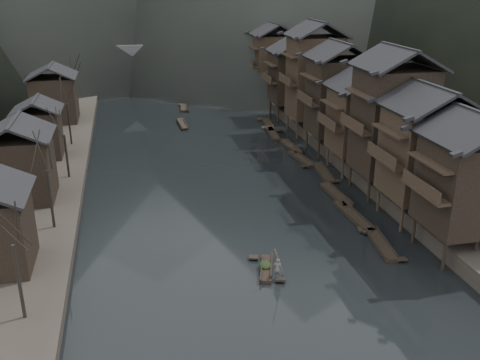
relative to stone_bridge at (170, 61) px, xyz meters
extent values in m
plane|color=black|center=(0.00, -72.00, -5.11)|extent=(300.00, 300.00, 0.00)
cube|color=#2D2823|center=(35.00, -32.00, -4.21)|extent=(40.00, 200.00, 1.80)
cylinder|color=black|center=(14.20, -82.40, -3.81)|extent=(0.30, 0.30, 2.90)
cylinder|color=black|center=(14.20, -77.60, -3.81)|extent=(0.30, 0.30, 2.90)
cylinder|color=black|center=(16.95, -82.40, -3.81)|extent=(0.30, 0.30, 2.90)
cylinder|color=black|center=(16.95, -77.60, -3.81)|extent=(0.30, 0.30, 2.90)
cube|color=black|center=(17.30, -80.00, 1.24)|extent=(7.00, 6.00, 7.49)
cube|color=black|center=(13.30, -80.00, 0.86)|extent=(1.20, 5.70, 0.25)
cylinder|color=black|center=(14.20, -75.40, -3.81)|extent=(0.30, 0.30, 2.90)
cylinder|color=black|center=(14.20, -70.60, -3.81)|extent=(0.30, 0.30, 2.90)
cylinder|color=black|center=(16.95, -75.40, -3.81)|extent=(0.30, 0.30, 2.90)
cylinder|color=black|center=(16.95, -70.60, -3.81)|extent=(0.30, 0.30, 2.90)
cube|color=black|center=(17.30, -73.00, 1.64)|extent=(7.00, 6.00, 8.31)
cube|color=black|center=(13.30, -73.00, 1.23)|extent=(1.20, 5.70, 0.25)
cylinder|color=black|center=(14.20, -68.40, -3.81)|extent=(0.30, 0.30, 2.90)
cylinder|color=black|center=(14.20, -63.60, -3.81)|extent=(0.30, 0.30, 2.90)
cylinder|color=black|center=(16.95, -68.40, -3.81)|extent=(0.30, 0.30, 2.90)
cylinder|color=black|center=(16.95, -63.60, -3.81)|extent=(0.30, 0.30, 2.90)
cube|color=black|center=(17.30, -66.00, 2.93)|extent=(7.00, 6.00, 10.89)
cube|color=black|center=(13.30, -66.00, 2.39)|extent=(1.20, 5.70, 0.25)
cylinder|color=black|center=(14.20, -61.40, -3.81)|extent=(0.30, 0.30, 2.90)
cylinder|color=black|center=(14.20, -56.60, -3.81)|extent=(0.30, 0.30, 2.90)
cylinder|color=black|center=(16.95, -61.40, -3.81)|extent=(0.30, 0.30, 2.90)
cylinder|color=black|center=(16.95, -56.60, -3.81)|extent=(0.30, 0.30, 2.90)
cube|color=black|center=(17.30, -59.00, 1.20)|extent=(7.00, 6.00, 7.42)
cube|color=black|center=(13.30, -59.00, 0.83)|extent=(1.20, 5.70, 0.25)
cylinder|color=black|center=(14.20, -53.40, -3.81)|extent=(0.30, 0.30, 2.90)
cylinder|color=black|center=(14.20, -48.60, -3.81)|extent=(0.30, 0.30, 2.90)
cylinder|color=black|center=(16.95, -53.40, -3.81)|extent=(0.30, 0.30, 2.90)
cylinder|color=black|center=(16.95, -48.60, -3.81)|extent=(0.30, 0.30, 2.90)
cube|color=black|center=(17.30, -51.00, 2.34)|extent=(7.00, 6.00, 9.69)
cube|color=black|center=(13.30, -51.00, 1.85)|extent=(1.20, 5.70, 0.25)
cylinder|color=black|center=(14.20, -44.40, -3.81)|extent=(0.30, 0.30, 2.90)
cylinder|color=black|center=(14.20, -39.60, -3.81)|extent=(0.30, 0.30, 2.90)
cylinder|color=black|center=(16.95, -44.40, -3.81)|extent=(0.30, 0.30, 2.90)
cylinder|color=black|center=(16.95, -39.60, -3.81)|extent=(0.30, 0.30, 2.90)
cube|color=black|center=(17.30, -42.00, 3.26)|extent=(7.00, 6.00, 11.54)
cube|color=black|center=(13.30, -42.00, 2.69)|extent=(1.20, 5.70, 0.25)
cylinder|color=black|center=(14.20, -34.40, -3.81)|extent=(0.30, 0.30, 2.90)
cylinder|color=black|center=(14.20, -29.60, -3.81)|extent=(0.30, 0.30, 2.90)
cylinder|color=black|center=(16.95, -34.40, -3.81)|extent=(0.30, 0.30, 2.90)
cylinder|color=black|center=(16.95, -29.60, -3.81)|extent=(0.30, 0.30, 2.90)
cube|color=black|center=(17.30, -32.00, 1.53)|extent=(7.00, 6.00, 8.09)
cube|color=black|center=(13.30, -32.00, 1.13)|extent=(1.20, 5.70, 0.25)
cylinder|color=black|center=(14.20, -22.40, -3.81)|extent=(0.30, 0.30, 2.90)
cylinder|color=black|center=(14.20, -17.60, -3.81)|extent=(0.30, 0.30, 2.90)
cylinder|color=black|center=(16.95, -22.40, -3.81)|extent=(0.30, 0.30, 2.90)
cylinder|color=black|center=(16.95, -17.60, -3.81)|extent=(0.30, 0.30, 2.90)
cube|color=black|center=(17.30, -20.00, 2.24)|extent=(7.00, 6.00, 9.50)
cube|color=black|center=(13.30, -20.00, 1.76)|extent=(1.20, 5.70, 0.25)
cube|color=black|center=(-20.50, -62.00, -0.66)|extent=(6.00, 6.00, 6.50)
cube|color=black|center=(-20.50, -48.00, -1.01)|extent=(5.00, 5.00, 5.80)
cube|color=black|center=(-20.50, -30.00, -0.51)|extent=(6.50, 6.50, 6.80)
cylinder|color=black|center=(-17.00, -83.40, -1.20)|extent=(0.24, 0.24, 5.42)
cylinder|color=black|center=(-17.00, -69.51, -1.20)|extent=(0.24, 0.24, 5.42)
cylinder|color=black|center=(-17.00, -56.39, -1.46)|extent=(0.24, 0.24, 4.90)
cylinder|color=black|center=(-17.00, -43.33, -1.12)|extent=(0.24, 0.24, 5.57)
cylinder|color=black|center=(-17.00, -23.78, -1.20)|extent=(0.24, 0.24, 5.42)
cube|color=black|center=(11.22, -77.46, -4.96)|extent=(1.87, 6.17, 0.30)
cube|color=black|center=(11.22, -77.46, -4.78)|extent=(1.91, 6.05, 0.10)
cube|color=black|center=(10.85, -74.56, -4.82)|extent=(1.02, 0.86, 0.33)
cube|color=black|center=(11.60, -80.35, -4.82)|extent=(1.02, 0.86, 0.33)
cube|color=black|center=(11.20, -71.56, -4.96)|extent=(1.43, 7.23, 0.30)
cube|color=black|center=(11.20, -71.56, -4.78)|extent=(1.48, 7.09, 0.10)
cube|color=black|center=(11.36, -68.11, -4.82)|extent=(0.97, 0.92, 0.36)
cube|color=black|center=(11.04, -75.00, -4.82)|extent=(0.97, 0.92, 0.36)
cube|color=black|center=(11.56, -66.17, -4.96)|extent=(1.35, 6.46, 0.30)
cube|color=black|center=(11.56, -66.17, -4.78)|extent=(1.40, 6.34, 0.10)
cube|color=black|center=(11.68, -63.08, -4.82)|extent=(0.96, 0.83, 0.34)
cube|color=black|center=(11.44, -69.25, -4.82)|extent=(0.96, 0.83, 0.34)
cube|color=black|center=(12.74, -59.00, -4.96)|extent=(1.78, 6.89, 0.30)
cube|color=black|center=(12.74, -59.00, -4.78)|extent=(1.82, 6.76, 0.10)
cube|color=black|center=(12.41, -55.75, -4.82)|extent=(1.01, 0.93, 0.35)
cube|color=black|center=(13.07, -62.26, -4.82)|extent=(1.01, 0.93, 0.35)
cube|color=black|center=(11.71, -53.78, -4.96)|extent=(1.78, 6.14, 0.30)
cube|color=black|center=(11.71, -53.78, -4.78)|extent=(1.82, 6.03, 0.10)
cube|color=black|center=(12.04, -50.89, -4.82)|extent=(1.01, 0.85, 0.33)
cube|color=black|center=(11.38, -56.67, -4.82)|extent=(1.01, 0.85, 0.33)
cube|color=black|center=(11.94, -48.62, -4.96)|extent=(1.51, 6.12, 0.30)
cube|color=black|center=(11.94, -48.62, -4.78)|extent=(1.56, 6.01, 0.10)
cube|color=black|center=(12.14, -45.72, -4.82)|extent=(0.98, 0.81, 0.33)
cube|color=black|center=(11.75, -51.53, -4.82)|extent=(0.98, 0.81, 0.33)
cube|color=black|center=(11.27, -41.51, -4.96)|extent=(1.73, 6.80, 0.30)
cube|color=black|center=(11.27, -41.51, -4.78)|extent=(1.77, 6.67, 0.10)
cube|color=black|center=(10.97, -38.29, -4.82)|extent=(1.01, 0.91, 0.34)
cube|color=black|center=(11.57, -44.72, -4.82)|extent=(1.01, 0.91, 0.34)
cube|color=black|center=(11.93, -36.71, -4.96)|extent=(1.91, 7.72, 0.30)
cube|color=black|center=(11.93, -36.71, -4.78)|extent=(1.95, 7.58, 0.10)
cube|color=black|center=(11.54, -33.06, -4.82)|extent=(1.03, 1.03, 0.37)
cube|color=black|center=(12.32, -40.36, -4.82)|extent=(1.03, 1.03, 0.37)
cube|color=black|center=(-1.27, -33.35, -4.96)|extent=(1.24, 5.99, 0.30)
cube|color=black|center=(-1.27, -33.35, -4.78)|extent=(1.29, 5.88, 0.10)
cube|color=black|center=(-1.16, -30.49, -4.82)|extent=(0.88, 0.77, 0.32)
cube|color=black|center=(-1.39, -36.21, -4.82)|extent=(0.88, 0.77, 0.32)
cube|color=black|center=(0.19, -22.23, -4.96)|extent=(1.54, 5.37, 0.30)
cube|color=black|center=(0.19, -22.23, -4.78)|extent=(1.58, 5.27, 0.10)
cube|color=black|center=(-0.07, -19.71, -4.82)|extent=(0.91, 0.74, 0.31)
cube|color=black|center=(0.45, -24.76, -4.82)|extent=(0.91, 0.74, 0.31)
cube|color=black|center=(1.95, -12.92, -4.96)|extent=(3.56, 5.78, 0.30)
cube|color=black|center=(1.95, -12.92, -4.78)|extent=(3.55, 5.69, 0.10)
cube|color=black|center=(3.23, -10.36, -4.82)|extent=(1.09, 1.04, 0.32)
cube|color=black|center=(0.67, -15.48, -4.82)|extent=(1.09, 1.04, 0.32)
cube|color=black|center=(-6.77, -4.50, -4.96)|extent=(1.68, 5.13, 0.30)
cube|color=black|center=(-6.77, -4.50, -4.78)|extent=(1.72, 5.03, 0.10)
cube|color=black|center=(-6.44, -2.11, -4.82)|extent=(0.93, 0.74, 0.30)
cube|color=black|center=(-7.10, -6.90, -4.82)|extent=(0.93, 0.74, 0.30)
cube|color=#4C4C4F|center=(0.00, 0.00, 2.09)|extent=(40.00, 6.00, 1.60)
cube|color=#4C4C4F|center=(0.00, -2.70, 3.39)|extent=(40.00, 0.50, 1.00)
cube|color=#4C4C4F|center=(0.00, 2.70, 3.39)|extent=(40.00, 0.50, 1.00)
cube|color=#4C4C4F|center=(-14.00, 0.00, -1.91)|extent=(3.20, 6.00, 6.40)
cube|color=#4C4C4F|center=(-4.50, 0.00, -1.91)|extent=(3.20, 6.00, 6.40)
cube|color=#4C4C4F|center=(4.50, 0.00, -1.91)|extent=(3.20, 6.00, 6.40)
cube|color=#4C4C4F|center=(14.00, 0.00, -1.91)|extent=(3.20, 6.00, 6.40)
cube|color=black|center=(0.31, -79.43, -4.96)|extent=(2.13, 4.30, 0.30)
cube|color=black|center=(0.31, -79.43, -4.78)|extent=(2.15, 4.23, 0.10)
cube|color=black|center=(-0.29, -77.50, -4.82)|extent=(0.90, 0.74, 0.28)
cube|color=black|center=(0.91, -81.36, -4.82)|extent=(0.90, 0.74, 0.28)
ellipsoid|color=black|center=(0.25, -79.23, -4.38)|extent=(1.01, 1.32, 0.60)
imported|color=#5B5B5D|center=(0.79, -80.96, -3.84)|extent=(0.72, 0.60, 1.68)
cylinder|color=#8C7A51|center=(0.99, -80.96, -1.01)|extent=(1.60, 2.06, 3.98)
camera|label=1|loc=(-9.72, -115.70, 17.15)|focal=40.00mm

